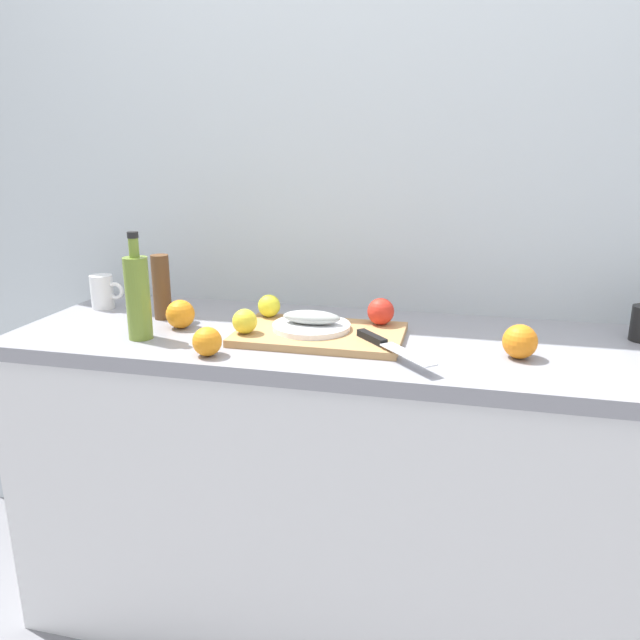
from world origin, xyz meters
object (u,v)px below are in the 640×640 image
Objects in this scene: white_plate at (312,326)px; lemon_0 at (245,321)px; orange_0 at (180,314)px; olive_oil_bottle at (138,296)px; cutting_board at (320,334)px; chef_knife at (385,343)px; coffee_mug_2 at (103,292)px; fish_fillet at (311,317)px; pepper_mill at (161,287)px.

white_plate is 0.18m from lemon_0.
white_plate is at bearing 1.72° from orange_0.
olive_oil_bottle is (-0.44, -0.13, 0.09)m from white_plate.
chef_knife is (0.19, -0.09, 0.02)m from cutting_board.
white_plate is at bearing 157.50° from cutting_board.
fish_fillet is at bearing -10.52° from coffee_mug_2.
olive_oil_bottle is 0.20m from pepper_mill.
fish_fillet is at bearing 90.00° from white_plate.
cutting_board is at bearing 19.80° from lemon_0.
chef_knife is at bearing -4.17° from lemon_0.
fish_fillet is at bearing 157.50° from cutting_board.
coffee_mug_2 is at bearing 159.08° from lemon_0.
cutting_board is 6.73× the size of lemon_0.
chef_knife reaches higher than white_plate.
coffee_mug_2 reaches higher than orange_0.
chef_knife is at bearing -26.76° from cutting_board.
fish_fillet is 0.46m from olive_oil_bottle.
white_plate is at bearing -158.24° from chef_knife.
white_plate is 0.03m from fish_fillet.
chef_knife is 0.60m from orange_0.
lemon_0 is (-0.16, -0.08, -0.00)m from fish_fillet.
fish_fillet is 0.55× the size of olive_oil_bottle.
pepper_mill is (-0.09, 0.08, 0.06)m from orange_0.
olive_oil_bottle reaches higher than white_plate.
pepper_mill is at bearing -15.20° from coffee_mug_2.
orange_0 is at bearing -141.02° from chef_knife.
cutting_board is 0.21m from chef_knife.
olive_oil_bottle is at bearing -166.21° from cutting_board.
fish_fillet is 0.48m from pepper_mill.
white_plate is at bearing -8.11° from pepper_mill.
coffee_mug_2 is 0.25m from pepper_mill.
fish_fillet reaches higher than chef_knife.
orange_0 is at bearing -23.29° from coffee_mug_2.
olive_oil_bottle is at bearing -130.28° from chef_knife.
lemon_0 is 0.60× the size of coffee_mug_2.
fish_fillet is 0.18m from lemon_0.
lemon_0 is (-0.38, 0.03, 0.02)m from chef_knife.
cutting_board is 2.10× the size of white_plate.
olive_oil_bottle is 1.49× the size of pepper_mill.
olive_oil_bottle reaches higher than fish_fillet.
white_plate is (-0.03, 0.01, 0.02)m from cutting_board.
lemon_0 is 0.59m from coffee_mug_2.
pepper_mill is at bearing -146.11° from chef_knife.
cutting_board is 0.20m from lemon_0.
chef_knife is 2.13× the size of coffee_mug_2.
fish_fillet is at bearing -158.24° from chef_knife.
fish_fillet reaches higher than cutting_board.
lemon_0 is 0.23× the size of olive_oil_bottle.
lemon_0 is 0.23m from orange_0.
coffee_mug_2 is (-0.93, 0.24, 0.02)m from chef_knife.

